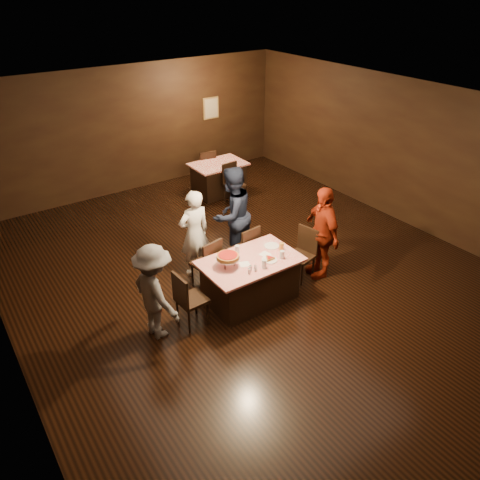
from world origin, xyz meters
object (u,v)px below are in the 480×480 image
at_px(chair_back_far, 206,168).
at_px(back_table, 219,178).
at_px(glass_back, 237,249).
at_px(chair_back_near, 235,184).
at_px(glass_front_right, 282,255).
at_px(diner_grey_knit, 155,292).
at_px(glass_front_left, 264,264).
at_px(diner_navy_hoodie, 232,215).
at_px(diner_red_shirt, 322,232).
at_px(chair_far_left, 206,262).
at_px(diner_white_jacket, 194,233).
at_px(main_table, 250,280).
at_px(pizza_stand, 228,257).
at_px(plate_empty, 271,246).
at_px(chair_far_right, 244,249).
at_px(glass_amber, 281,247).
at_px(chair_end_left, 192,298).
at_px(chair_end_right, 301,255).

bearing_deg(chair_back_far, back_table, 100.37).
xyz_separation_m(chair_back_far, glass_back, (-1.97, -4.29, 0.37)).
relative_size(chair_back_near, glass_front_right, 6.79).
relative_size(diner_grey_knit, glass_front_left, 10.93).
relative_size(diner_navy_hoodie, diner_red_shirt, 1.08).
xyz_separation_m(back_table, glass_back, (-1.97, -3.69, 0.46)).
xyz_separation_m(chair_far_left, diner_white_jacket, (0.07, 0.47, 0.34)).
distance_m(main_table, pizza_stand, 0.70).
xyz_separation_m(back_table, chair_back_far, (0.00, 0.60, 0.09)).
bearing_deg(back_table, plate_empty, -109.65).
xyz_separation_m(main_table, glass_front_right, (0.45, -0.25, 0.46)).
distance_m(chair_far_right, glass_amber, 0.90).
bearing_deg(chair_back_far, glass_front_right, 83.47).
bearing_deg(diner_white_jacket, chair_back_near, -137.57).
bearing_deg(pizza_stand, glass_front_right, -19.44).
distance_m(pizza_stand, glass_front_left, 0.58).
relative_size(chair_end_left, plate_empty, 3.80).
bearing_deg(back_table, chair_back_far, 90.00).
relative_size(pizza_stand, plate_empty, 1.52).
distance_m(back_table, chair_back_near, 0.71).
bearing_deg(glass_back, diner_red_shirt, -14.15).
xyz_separation_m(main_table, diner_white_jacket, (-0.33, 1.22, 0.43)).
height_order(chair_far_right, pizza_stand, pizza_stand).
relative_size(chair_end_left, chair_back_far, 1.00).
bearing_deg(plate_empty, diner_white_jacket, 129.62).
bearing_deg(glass_front_left, back_table, 66.43).
xyz_separation_m(chair_end_left, chair_end_right, (2.20, 0.00, 0.00)).
height_order(chair_far_right, glass_front_right, chair_far_right).
bearing_deg(glass_back, glass_amber, -28.30).
relative_size(chair_end_left, glass_front_left, 6.79).
height_order(back_table, diner_white_jacket, diner_white_jacket).
bearing_deg(glass_back, main_table, -80.54).
height_order(back_table, diner_navy_hoodie, diner_navy_hoodie).
distance_m(back_table, diner_red_shirt, 4.12).
xyz_separation_m(chair_end_right, pizza_stand, (-1.50, 0.05, 0.48)).
bearing_deg(chair_back_near, glass_front_right, -116.03).
bearing_deg(chair_far_right, diner_white_jacket, -39.54).
distance_m(back_table, diner_white_jacket, 3.59).
bearing_deg(chair_back_near, plate_empty, -117.05).
xyz_separation_m(chair_far_left, glass_front_left, (0.45, -1.05, 0.37)).
bearing_deg(pizza_stand, chair_far_left, 90.00).
height_order(chair_far_right, chair_end_left, same).
bearing_deg(diner_navy_hoodie, diner_red_shirt, 112.11).
distance_m(chair_far_left, pizza_stand, 0.85).
height_order(chair_end_right, glass_front_right, chair_end_right).
distance_m(chair_back_far, diner_red_shirt, 4.71).
bearing_deg(chair_end_left, glass_front_right, -101.90).
xyz_separation_m(chair_back_near, pizza_stand, (-2.32, -3.24, 0.48)).
distance_m(main_table, glass_back, 0.55).
relative_size(back_table, chair_end_left, 1.37).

